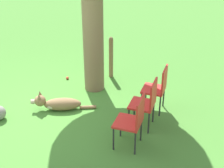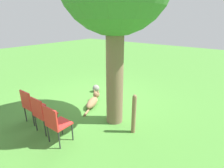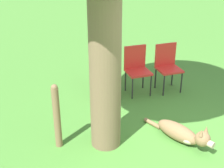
{
  "view_description": "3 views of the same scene",
  "coord_description": "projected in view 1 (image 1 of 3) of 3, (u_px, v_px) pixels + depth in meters",
  "views": [
    {
      "loc": [
        2.98,
        -4.67,
        3.29
      ],
      "look_at": [
        1.17,
        0.28,
        0.57
      ],
      "focal_mm": 50.0,
      "sensor_mm": 36.0,
      "label": 1
    },
    {
      "loc": [
        3.81,
        3.49,
        2.59
      ],
      "look_at": [
        0.62,
        1.03,
        1.11
      ],
      "focal_mm": 28.0,
      "sensor_mm": 36.0,
      "label": 2
    },
    {
      "loc": [
        -3.19,
        2.1,
        2.81
      ],
      "look_at": [
        0.38,
        0.95,
        1.01
      ],
      "focal_mm": 50.0,
      "sensor_mm": 36.0,
      "label": 3
    }
  ],
  "objects": [
    {
      "name": "dog",
      "position": [
        58.0,
        104.0,
        6.12
      ],
      "size": [
        1.19,
        0.62,
        0.4
      ],
      "rotation": [
        0.0,
        0.0,
        3.56
      ],
      "color": "olive",
      "rests_on": "ground_plane"
    },
    {
      "name": "tennis_ball",
      "position": [
        67.0,
        78.0,
        7.38
      ],
      "size": [
        0.07,
        0.07,
        0.07
      ],
      "color": "#E54C33",
      "rests_on": "ground_plane"
    },
    {
      "name": "fence_post",
      "position": [
        111.0,
        57.0,
        7.3
      ],
      "size": [
        0.1,
        0.1,
        1.0
      ],
      "color": "#846647",
      "rests_on": "ground_plane"
    },
    {
      "name": "red_chair_2",
      "position": [
        158.0,
        86.0,
        5.94
      ],
      "size": [
        0.43,
        0.45,
        0.92
      ],
      "rotation": [
        0.0,
        0.0,
        3.16
      ],
      "color": "red",
      "rests_on": "ground_plane"
    },
    {
      "name": "red_chair_0",
      "position": [
        133.0,
        119.0,
        4.94
      ],
      "size": [
        0.43,
        0.45,
        0.92
      ],
      "rotation": [
        0.0,
        0.0,
        3.16
      ],
      "color": "red",
      "rests_on": "ground_plane"
    },
    {
      "name": "red_chair_1",
      "position": [
        147.0,
        101.0,
        5.44
      ],
      "size": [
        0.43,
        0.45,
        0.92
      ],
      "rotation": [
        0.0,
        0.0,
        3.16
      ],
      "color": "red",
      "rests_on": "ground_plane"
    },
    {
      "name": "ground_plane",
      "position": [
        53.0,
        106.0,
        6.31
      ],
      "size": [
        30.0,
        30.0,
        0.0
      ],
      "primitive_type": "plane",
      "color": "#478433"
    }
  ]
}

